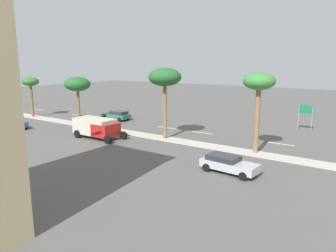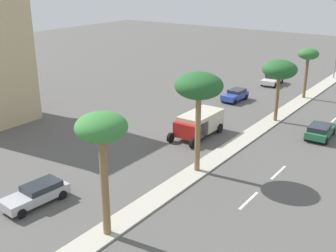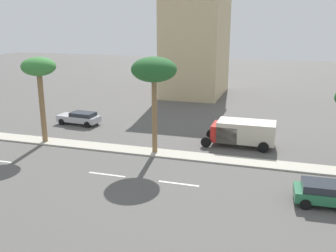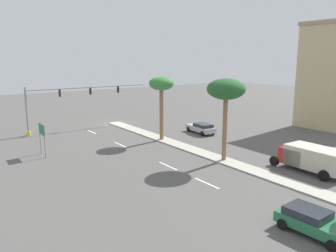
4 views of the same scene
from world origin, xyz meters
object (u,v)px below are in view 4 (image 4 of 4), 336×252
object	(u,v)px
directional_road_sign	(42,133)
traffic_signal_gantry	(64,101)
palm_tree_far	(226,91)
sedan_green_front	(313,221)
palm_tree_mid	(161,86)
sedan_silver_mid	(201,128)
box_truck	(310,157)

from	to	relation	value
directional_road_sign	traffic_signal_gantry	bearing A→B (deg)	-119.19
palm_tree_far	sedan_green_front	bearing A→B (deg)	66.27
palm_tree_mid	sedan_silver_mid	bearing A→B (deg)	-179.11
traffic_signal_gantry	palm_tree_mid	xyz separation A→B (m)	(-7.65, 11.70, 2.36)
palm_tree_far	sedan_silver_mid	size ratio (longest dim) A/B	1.69
palm_tree_mid	box_truck	distance (m)	17.97
directional_road_sign	sedan_green_front	distance (m)	25.70
traffic_signal_gantry	sedan_green_front	world-z (taller)	traffic_signal_gantry
palm_tree_far	box_truck	distance (m)	9.31
sedan_green_front	palm_tree_far	bearing A→B (deg)	-113.73
directional_road_sign	palm_tree_far	size ratio (longest dim) A/B	0.42
palm_tree_mid	sedan_green_front	size ratio (longest dim) A/B	1.77
palm_tree_far	box_truck	xyz separation A→B (m)	(-3.93, 6.45, -5.45)
directional_road_sign	palm_tree_mid	distance (m)	14.06
box_truck	palm_tree_far	bearing A→B (deg)	-58.67
traffic_signal_gantry	palm_tree_far	xyz separation A→B (m)	(-7.85, 21.96, 2.63)
traffic_signal_gantry	directional_road_sign	bearing A→B (deg)	60.81
traffic_signal_gantry	palm_tree_far	size ratio (longest dim) A/B	2.23
box_truck	palm_tree_mid	bearing A→B (deg)	-76.11
palm_tree_far	sedan_green_front	xyz separation A→B (m)	(5.58, 12.69, -5.97)
directional_road_sign	palm_tree_mid	world-z (taller)	palm_tree_mid
palm_tree_mid	palm_tree_far	distance (m)	10.26
traffic_signal_gantry	sedan_green_front	xyz separation A→B (m)	(-2.27, 34.65, -3.33)
directional_road_sign	sedan_green_front	world-z (taller)	directional_road_sign
traffic_signal_gantry	palm_tree_far	distance (m)	23.47
traffic_signal_gantry	palm_tree_mid	distance (m)	14.18
traffic_signal_gantry	sedan_silver_mid	xyz separation A→B (m)	(-13.94, 11.61, -3.35)
sedan_silver_mid	sedan_green_front	world-z (taller)	sedan_green_front
traffic_signal_gantry	directional_road_sign	distance (m)	11.90
sedan_silver_mid	sedan_green_front	bearing A→B (deg)	63.14
sedan_green_front	box_truck	distance (m)	11.38
palm_tree_far	palm_tree_mid	bearing A→B (deg)	-88.86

